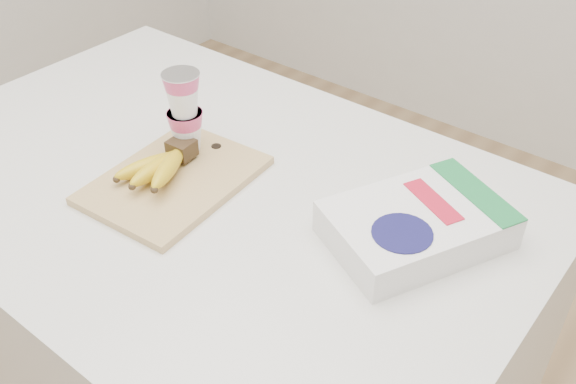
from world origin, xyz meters
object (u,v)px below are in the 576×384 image
object	(u,v)px
table	(218,341)
bananas	(161,165)
yogurt_stack	(184,110)
cutting_board	(175,180)
cereal_box	(417,225)

from	to	relation	value
table	bananas	distance (m)	0.52
bananas	yogurt_stack	bearing A→B (deg)	103.76
cutting_board	bananas	bearing A→B (deg)	-162.63
cereal_box	cutting_board	bearing A→B (deg)	-136.10
bananas	cutting_board	bearing A→B (deg)	21.67
bananas	yogurt_stack	xyz separation A→B (m)	(-0.02, 0.09, 0.07)
bananas	cereal_box	size ratio (longest dim) A/B	0.50
bananas	table	bearing A→B (deg)	46.83
yogurt_stack	cereal_box	distance (m)	0.49
table	cereal_box	xyz separation A→B (m)	(0.41, 0.10, 0.51)
yogurt_stack	cereal_box	xyz separation A→B (m)	(0.48, 0.06, -0.08)
table	yogurt_stack	world-z (taller)	yogurt_stack
cereal_box	yogurt_stack	bearing A→B (deg)	-147.04
table	cutting_board	world-z (taller)	cutting_board
bananas	yogurt_stack	distance (m)	0.12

